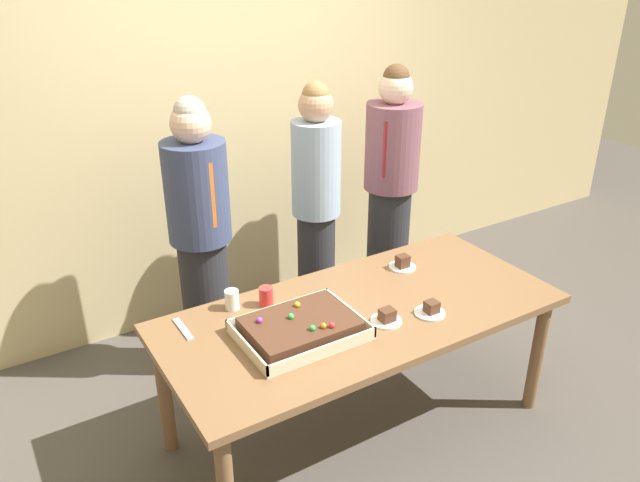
{
  "coord_description": "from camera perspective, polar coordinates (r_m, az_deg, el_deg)",
  "views": [
    {
      "loc": [
        -1.54,
        -2.11,
        2.34
      ],
      "look_at": [
        -0.15,
        0.15,
        1.08
      ],
      "focal_mm": 34.85,
      "sensor_mm": 36.0,
      "label": 1
    }
  ],
  "objects": [
    {
      "name": "ground_plane",
      "position": [
        3.51,
        3.47,
        -16.47
      ],
      "size": [
        12.0,
        12.0,
        0.0
      ],
      "primitive_type": "plane",
      "color": "#4C4742"
    },
    {
      "name": "interior_back_panel",
      "position": [
        4.11,
        -9.15,
        13.27
      ],
      "size": [
        8.0,
        0.12,
        3.0
      ],
      "primitive_type": "cube",
      "color": "#CCB784",
      "rests_on": "ground_plane"
    },
    {
      "name": "party_table",
      "position": [
        3.12,
        3.78,
        -7.51
      ],
      "size": [
        1.99,
        0.91,
        0.73
      ],
      "color": "brown",
      "rests_on": "ground_plane"
    },
    {
      "name": "sheet_cake",
      "position": [
        2.86,
        -1.84,
        -7.98
      ],
      "size": [
        0.55,
        0.42,
        0.11
      ],
      "color": "beige",
      "rests_on": "party_table"
    },
    {
      "name": "plated_slice_near_left",
      "position": [
        3.47,
        7.57,
        -2.1
      ],
      "size": [
        0.15,
        0.15,
        0.08
      ],
      "color": "white",
      "rests_on": "party_table"
    },
    {
      "name": "plated_slice_near_right",
      "position": [
        3.07,
        10.12,
        -6.26
      ],
      "size": [
        0.15,
        0.15,
        0.07
      ],
      "color": "white",
      "rests_on": "party_table"
    },
    {
      "name": "plated_slice_far_left",
      "position": [
        2.98,
        6.14,
        -7.03
      ],
      "size": [
        0.15,
        0.15,
        0.07
      ],
      "color": "white",
      "rests_on": "party_table"
    },
    {
      "name": "drink_cup_nearest",
      "position": [
        3.09,
        -4.97,
        -5.1
      ],
      "size": [
        0.07,
        0.07,
        0.1
      ],
      "primitive_type": "cylinder",
      "color": "red",
      "rests_on": "party_table"
    },
    {
      "name": "drink_cup_middle",
      "position": [
        3.08,
        -8.09,
        -5.35
      ],
      "size": [
        0.07,
        0.07,
        0.1
      ],
      "primitive_type": "cylinder",
      "color": "white",
      "rests_on": "party_table"
    },
    {
      "name": "cake_server_utensil",
      "position": [
        2.99,
        -12.47,
        -7.88
      ],
      "size": [
        0.03,
        0.2,
        0.01
      ],
      "primitive_type": "cube",
      "color": "silver",
      "rests_on": "party_table"
    },
    {
      "name": "person_serving_front",
      "position": [
        3.56,
        -10.89,
        0.33
      ],
      "size": [
        0.35,
        0.35,
        1.66
      ],
      "rotation": [
        0.0,
        0.0,
        -1.48
      ],
      "color": "#28282D",
      "rests_on": "ground_plane"
    },
    {
      "name": "person_green_shirt_behind",
      "position": [
        4.2,
        6.49,
        4.81
      ],
      "size": [
        0.36,
        0.36,
        1.69
      ],
      "rotation": [
        0.0,
        0.0,
        -2.48
      ],
      "color": "#28282D",
      "rests_on": "ground_plane"
    },
    {
      "name": "person_striped_tie_right",
      "position": [
        3.86,
        -0.36,
        3.05
      ],
      "size": [
        0.3,
        0.3,
        1.65
      ],
      "rotation": [
        0.0,
        0.0,
        -2.18
      ],
      "color": "#28282D",
      "rests_on": "ground_plane"
    }
  ]
}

